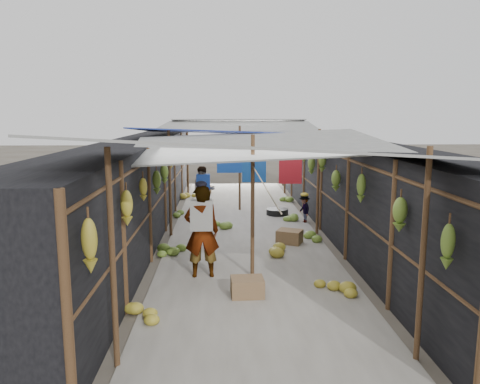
{
  "coord_description": "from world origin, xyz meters",
  "views": [
    {
      "loc": [
        -0.54,
        -5.18,
        2.96
      ],
      "look_at": [
        -0.15,
        5.0,
        1.25
      ],
      "focal_mm": 35.0,
      "sensor_mm": 36.0,
      "label": 1
    }
  ],
  "objects": [
    {
      "name": "ground",
      "position": [
        0.0,
        0.0,
        0.0
      ],
      "size": [
        80.0,
        80.0,
        0.0
      ],
      "primitive_type": "plane",
      "color": "#6B6356",
      "rests_on": "ground"
    },
    {
      "name": "aisle_slab",
      "position": [
        0.0,
        6.5,
        0.01
      ],
      "size": [
        3.6,
        16.0,
        0.02
      ],
      "primitive_type": "cube",
      "color": "#9E998E",
      "rests_on": "ground"
    },
    {
      "name": "stall_left",
      "position": [
        -2.7,
        6.5,
        1.15
      ],
      "size": [
        1.4,
        15.0,
        2.3
      ],
      "primitive_type": "cube",
      "color": "black",
      "rests_on": "ground"
    },
    {
      "name": "stall_right",
      "position": [
        2.7,
        6.5,
        1.15
      ],
      "size": [
        1.4,
        15.0,
        2.3
      ],
      "primitive_type": "cube",
      "color": "black",
      "rests_on": "ground"
    },
    {
      "name": "crate_near",
      "position": [
        -0.14,
        2.07,
        0.16
      ],
      "size": [
        0.55,
        0.45,
        0.32
      ],
      "primitive_type": "cube",
      "rotation": [
        0.0,
        0.0,
        0.05
      ],
      "color": "#8A6246",
      "rests_on": "ground"
    },
    {
      "name": "crate_mid",
      "position": [
        1.0,
        5.19,
        0.16
      ],
      "size": [
        0.67,
        0.62,
        0.33
      ],
      "primitive_type": "cube",
      "rotation": [
        0.0,
        0.0,
        -0.43
      ],
      "color": "#8A6246",
      "rests_on": "ground"
    },
    {
      "name": "crate_back",
      "position": [
        -1.17,
        12.19,
        0.14
      ],
      "size": [
        0.45,
        0.37,
        0.29
      ],
      "primitive_type": "cube",
      "rotation": [
        0.0,
        0.0,
        -0.02
      ],
      "color": "#8A6246",
      "rests_on": "ground"
    },
    {
      "name": "black_basin",
      "position": [
        1.08,
        8.25,
        0.1
      ],
      "size": [
        0.64,
        0.64,
        0.19
      ],
      "primitive_type": "cylinder",
      "color": "black",
      "rests_on": "ground"
    },
    {
      "name": "vendor_elderly",
      "position": [
        -0.91,
        3.04,
        0.86
      ],
      "size": [
        0.66,
        0.46,
        1.71
      ],
      "primitive_type": "imported",
      "rotation": [
        0.0,
        0.0,
        3.23
      ],
      "color": "silver",
      "rests_on": "ground"
    },
    {
      "name": "shopper_blue",
      "position": [
        -1.1,
        8.54,
        0.71
      ],
      "size": [
        0.76,
        0.63,
        1.43
      ],
      "primitive_type": "imported",
      "rotation": [
        0.0,
        0.0,
        0.14
      ],
      "color": "#1E4596",
      "rests_on": "ground"
    },
    {
      "name": "vendor_seated",
      "position": [
        1.7,
        7.25,
        0.39
      ],
      "size": [
        0.39,
        0.55,
        0.78
      ],
      "primitive_type": "imported",
      "rotation": [
        0.0,
        0.0,
        -1.35
      ],
      "color": "#4A4440",
      "rests_on": "ground"
    },
    {
      "name": "market_canopy",
      "position": [
        0.03,
        6.86,
        2.41
      ],
      "size": [
        5.62,
        15.2,
        2.77
      ],
      "color": "brown",
      "rests_on": "ground"
    },
    {
      "name": "hanging_bananas",
      "position": [
        0.14,
        6.42,
        1.63
      ],
      "size": [
        3.96,
        13.77,
        0.85
      ],
      "color": "#A19129",
      "rests_on": "ground"
    },
    {
      "name": "floor_bananas",
      "position": [
        -0.36,
        6.05,
        0.16
      ],
      "size": [
        4.05,
        10.29,
        0.35
      ],
      "color": "olive",
      "rests_on": "ground"
    }
  ]
}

